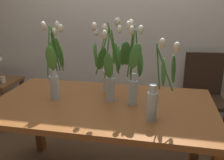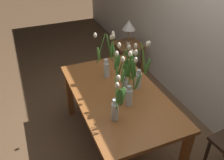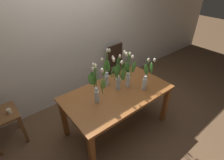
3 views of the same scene
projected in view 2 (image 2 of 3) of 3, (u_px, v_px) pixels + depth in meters
The scene contains 11 objects.
ground_plane at pixel (117, 141), 3.03m from camera, with size 18.00×18.00×0.00m, color brown.
room_wall_rear at pixel (223, 23), 2.69m from camera, with size 9.00×0.10×2.70m, color silver.
dining_table at pixel (118, 100), 2.67m from camera, with size 1.60×0.90×0.74m.
tulip_vase_0 at pixel (140, 72), 2.60m from camera, with size 0.21×0.21×0.59m.
tulip_vase_1 at pixel (117, 106), 2.16m from camera, with size 0.17×0.15×0.51m.
tulip_vase_2 at pixel (124, 76), 2.48m from camera, with size 0.21×0.22×0.57m.
tulip_vase_3 at pixel (130, 84), 2.33m from camera, with size 0.17×0.22×0.59m.
tulip_vase_4 at pixel (108, 59), 2.78m from camera, with size 0.16×0.27×0.58m.
side_table at pixel (128, 50), 4.20m from camera, with size 0.44×0.44×0.55m.
table_lamp at pixel (129, 26), 4.01m from camera, with size 0.22×0.22×0.40m.
pillar_candle at pixel (128, 45), 4.01m from camera, with size 0.06×0.06×0.07m, color beige.
Camera 2 is at (1.93, -0.87, 2.29)m, focal length 39.04 mm.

